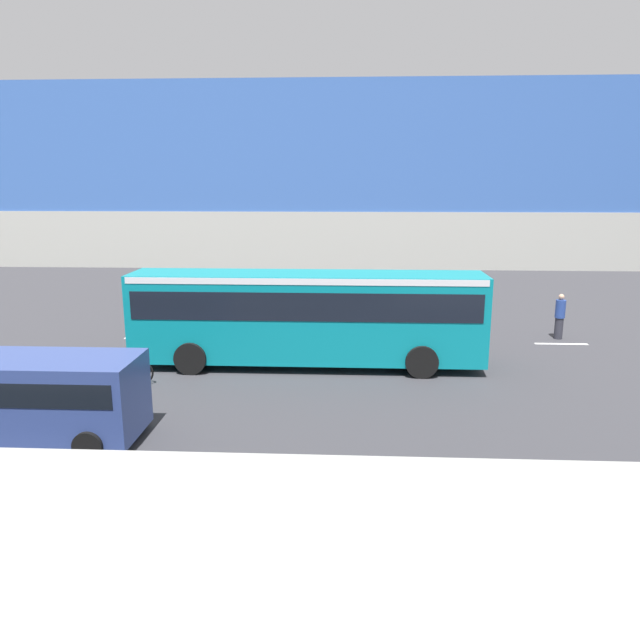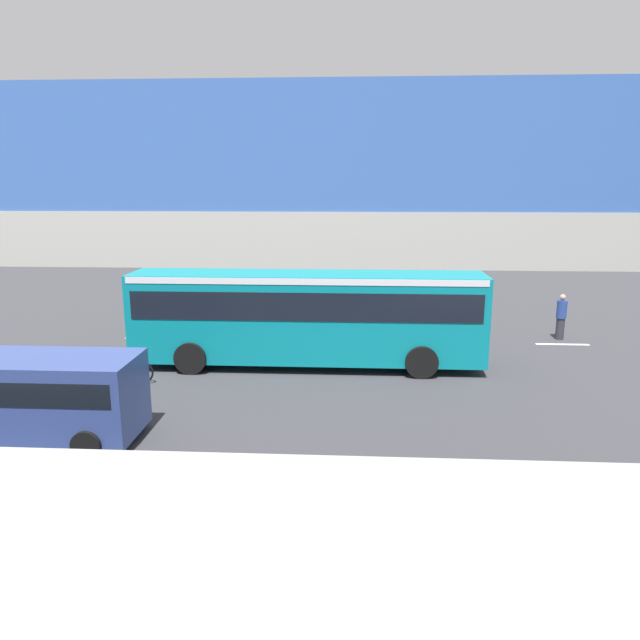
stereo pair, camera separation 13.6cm
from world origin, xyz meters
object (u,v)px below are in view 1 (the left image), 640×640
bicycle_black (40,398)px  parked_van (37,393)px  bicycle_green (125,372)px  city_bus (307,310)px  pedestrian (560,317)px  traffic_sign (157,289)px

bicycle_black → parked_van: bearing=118.0°
parked_van → bicycle_green: (-0.49, -4.18, -0.81)m
city_bus → parked_van: size_ratio=2.40×
bicycle_black → pedestrian: bearing=-152.6°
bicycle_black → pedestrian: size_ratio=0.99×
city_bus → bicycle_black: size_ratio=6.52×
bicycle_green → traffic_sign: 6.20m
city_bus → pedestrian: size_ratio=6.44×
parked_van → bicycle_green: 4.28m
parked_van → bicycle_black: 2.20m
pedestrian → traffic_sign: (15.88, 0.24, 1.00)m
bicycle_green → pedestrian: (-15.05, -6.20, 0.51)m
parked_van → traffic_sign: traffic_sign is taller
parked_van → pedestrian: 18.69m
bicycle_green → bicycle_black: 2.78m
parked_van → pedestrian: parked_van is taller
pedestrian → bicycle_black: bearing=27.4°
city_bus → traffic_sign: bearing=-30.2°
city_bus → bicycle_black: bearing=34.3°
city_bus → bicycle_black: city_bus is taller
bicycle_green → bicycle_black: same height
parked_van → bicycle_black: size_ratio=2.71×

